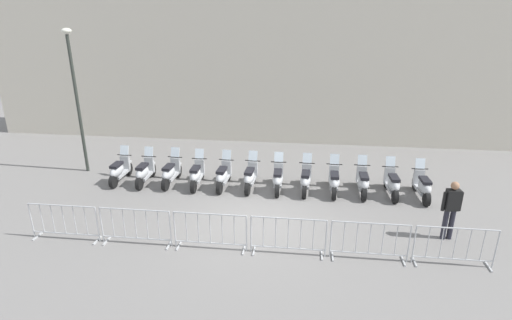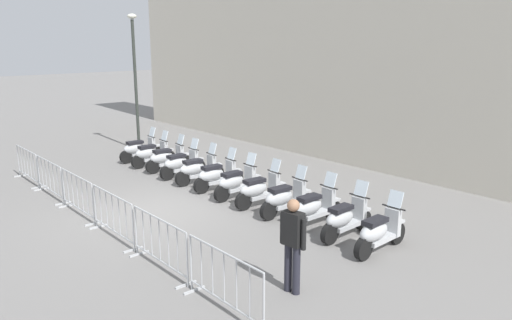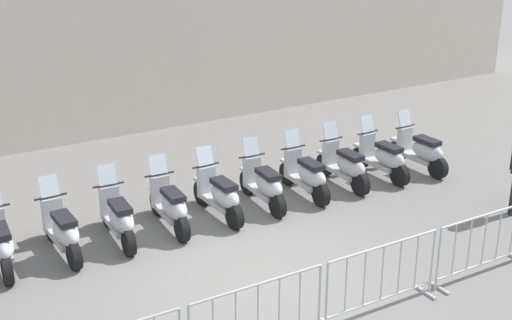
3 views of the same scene
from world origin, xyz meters
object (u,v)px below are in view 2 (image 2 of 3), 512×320
Objects in this scene: barrier_segment_1 at (50,179)px; barrier_segment_5 at (224,283)px; motorcycle_5 at (217,176)px; motorcycle_9 at (314,208)px; street_lamp at (135,69)px; motorcycle_10 at (345,219)px; motorcycle_0 at (139,149)px; officer_near_row_end at (293,240)px; barrier_segment_2 at (78,196)px; motorcycle_7 at (259,190)px; barrier_segment_4 at (160,244)px; motorcycle_2 at (167,158)px; motorcycle_6 at (237,183)px; barrier_segment_3 at (113,217)px; motorcycle_1 at (152,154)px; motorcycle_8 at (285,198)px; motorcycle_3 at (181,164)px; motorcycle_4 at (198,169)px; barrier_segment_0 at (28,166)px; motorcycle_11 at (379,232)px.

barrier_segment_1 is 1.00× the size of barrier_segment_5.
motorcycle_5 is 3.92m from motorcycle_9.
motorcycle_10 is at bearing -9.63° from street_lamp.
motorcycle_0 is 1.00× the size of officer_near_row_end.
street_lamp is at bearing 148.03° from motorcycle_0.
motorcycle_7 is at bearing 53.06° from barrier_segment_2.
motorcycle_7 is 4.31m from barrier_segment_4.
motorcycle_2 is 9.26m from officer_near_row_end.
street_lamp is (-3.65, 1.22, 2.85)m from motorcycle_2.
motorcycle_6 is 4.26m from barrier_segment_2.
barrier_segment_5 is at bearing -52.19° from motorcycle_7.
barrier_segment_3 is at bearing -35.99° from street_lamp.
motorcycle_7 is at bearing 127.81° from barrier_segment_5.
motorcycle_5 is 0.88× the size of barrier_segment_5.
street_lamp reaches higher than motorcycle_10.
motorcycle_0 reaches higher than barrier_segment_5.
motorcycle_1 is 5.23m from barrier_segment_2.
motorcycle_9 is 1.00× the size of officer_near_row_end.
barrier_segment_5 is (8.21, -0.71, 0.00)m from barrier_segment_1.
motorcycle_1 is 8.81m from motorcycle_10.
barrier_segment_5 is (9.17, -4.79, 0.07)m from motorcycle_1.
barrier_segment_3 and barrier_segment_5 have the same top height.
barrier_segment_3 is (4.10, -0.35, 0.00)m from barrier_segment_1.
motorcycle_5 and motorcycle_9 have the same top height.
motorcycle_8 is 0.88× the size of barrier_segment_2.
motorcycle_3 is 6.82m from barrier_segment_4.
motorcycle_7 reaches higher than barrier_segment_1.
motorcycle_1 and motorcycle_7 have the same top height.
motorcycle_8 is 0.88× the size of barrier_segment_1.
motorcycle_7 is at bearing 78.87° from barrier_segment_3.
motorcycle_2 is at bearing -4.67° from motorcycle_0.
motorcycle_2 is 1.00× the size of motorcycle_5.
motorcycle_1 is 4.08m from street_lamp.
motorcycle_3 is at bearing 175.16° from motorcycle_4.
barrier_segment_0 and barrier_segment_5 have the same top height.
motorcycle_9 is at bearing -9.89° from street_lamp.
barrier_segment_3 is at bearing -37.06° from motorcycle_0.
barrier_segment_4 is at bearing -4.93° from barrier_segment_1.
motorcycle_0 is 1.00× the size of motorcycle_7.
motorcycle_0 and motorcycle_4 have the same top height.
motorcycle_3 is 1.95m from motorcycle_5.
barrier_segment_4 is at bearing -113.22° from motorcycle_10.
motorcycle_11 reaches higher than barrier_segment_2.
officer_near_row_end is at bearing -94.45° from motorcycle_11.
barrier_segment_5 is at bearing -35.96° from motorcycle_4.
motorcycle_4 is 6.06m from barrier_segment_4.
motorcycle_5 reaches higher than barrier_segment_5.
motorcycle_10 reaches higher than barrier_segment_3.
motorcycle_4 is 5.88m from motorcycle_10.
barrier_segment_2 is 6.58m from officer_near_row_end.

